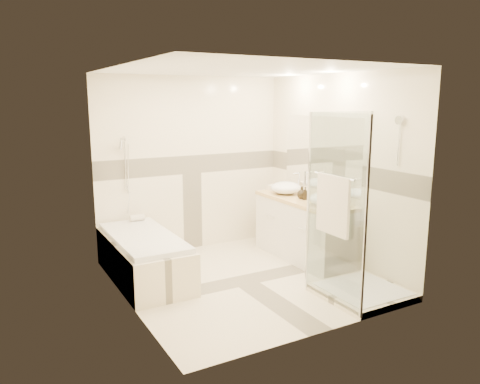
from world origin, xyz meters
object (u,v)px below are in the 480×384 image
vessel_sink_far (325,199)px  amenity_bottle_a (305,193)px  shower_enclosure (351,253)px  vessel_sink_near (286,188)px  bathtub (144,255)px  vanity (303,229)px  amenity_bottle_b (302,192)px

vessel_sink_far → amenity_bottle_a: 0.41m
shower_enclosure → vessel_sink_near: bearing=80.7°
bathtub → vanity: (2.15, -0.35, 0.12)m
shower_enclosure → amenity_bottle_b: 1.39m
amenity_bottle_a → bathtub: bearing=169.4°
vanity → bathtub: bearing=170.8°
vessel_sink_near → vessel_sink_far: size_ratio=1.07×
vessel_sink_near → amenity_bottle_b: bearing=-90.0°
shower_enclosure → amenity_bottle_b: (0.27, 1.30, 0.43)m
vessel_sink_near → bathtub: bearing=-178.6°
shower_enclosure → vessel_sink_far: size_ratio=5.00×
vanity → vessel_sink_near: size_ratio=3.70×
shower_enclosure → amenity_bottle_b: size_ratio=12.20×
bathtub → vanity: 2.18m
vessel_sink_near → shower_enclosure: bearing=-99.3°
vanity → amenity_bottle_b: size_ratio=9.69×
shower_enclosure → vessel_sink_near: 1.75m
vanity → amenity_bottle_a: 0.51m
vessel_sink_near → amenity_bottle_a: 0.45m
vessel_sink_far → amenity_bottle_b: 0.48m
amenity_bottle_a → shower_enclosure: bearing=-102.6°
vessel_sink_far → shower_enclosure: bearing=-108.5°
bathtub → vessel_sink_far: bearing=-20.7°
vessel_sink_far → amenity_bottle_a: bearing=90.0°
bathtub → amenity_bottle_a: amenity_bottle_a is taller
vanity → amenity_bottle_a: size_ratio=9.50×
vanity → vessel_sink_far: size_ratio=3.97×
vanity → vessel_sink_near: (-0.02, 0.40, 0.51)m
vanity → shower_enclosure: (-0.29, -1.27, 0.08)m
amenity_bottle_a → vanity: bearing=67.9°
shower_enclosure → vessel_sink_near: (0.27, 1.67, 0.43)m
shower_enclosure → amenity_bottle_a: (0.27, 1.22, 0.43)m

